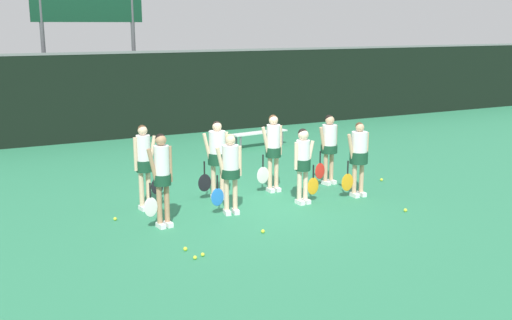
# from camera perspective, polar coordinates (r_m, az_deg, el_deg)

# --- Properties ---
(ground_plane) EXTENTS (140.00, 140.00, 0.00)m
(ground_plane) POSITION_cam_1_polar(r_m,az_deg,el_deg) (13.00, 0.04, -3.98)
(ground_plane) COLOR #2D7F56
(fence_windscreen) EXTENTS (60.00, 0.08, 2.90)m
(fence_windscreen) POSITION_cam_1_polar(r_m,az_deg,el_deg) (20.53, -10.81, 6.17)
(fence_windscreen) COLOR black
(fence_windscreen) RESTS_ON ground_plane
(scoreboard) EXTENTS (3.71, 0.15, 5.47)m
(scoreboard) POSITION_cam_1_polar(r_m,az_deg,el_deg) (21.56, -15.74, 13.66)
(scoreboard) COLOR #515156
(scoreboard) RESTS_ON ground_plane
(bench_courtside) EXTENTS (1.93, 0.58, 0.48)m
(bench_courtside) POSITION_cam_1_polar(r_m,az_deg,el_deg) (18.67, 0.35, 2.50)
(bench_courtside) COLOR silver
(bench_courtside) RESTS_ON ground_plane
(player_0) EXTENTS (0.60, 0.33, 1.79)m
(player_0) POSITION_cam_1_polar(r_m,az_deg,el_deg) (11.26, -8.97, -1.23)
(player_0) COLOR tan
(player_0) RESTS_ON ground_plane
(player_1) EXTENTS (0.65, 0.38, 1.64)m
(player_1) POSITION_cam_1_polar(r_m,az_deg,el_deg) (11.94, -2.47, -0.70)
(player_1) COLOR beige
(player_1) RESTS_ON ground_plane
(player_2) EXTENTS (0.61, 0.33, 1.62)m
(player_2) POSITION_cam_1_polar(r_m,az_deg,el_deg) (12.67, 4.52, 0.01)
(player_2) COLOR beige
(player_2) RESTS_ON ground_plane
(player_3) EXTENTS (0.69, 0.40, 1.67)m
(player_3) POSITION_cam_1_polar(r_m,az_deg,el_deg) (13.36, 9.75, 0.64)
(player_3) COLOR tan
(player_3) RESTS_ON ground_plane
(player_4) EXTENTS (0.60, 0.33, 1.77)m
(player_4) POSITION_cam_1_polar(r_m,az_deg,el_deg) (12.42, -10.60, -0.07)
(player_4) COLOR beige
(player_4) RESTS_ON ground_plane
(player_5) EXTENTS (0.69, 0.41, 1.73)m
(player_5) POSITION_cam_1_polar(r_m,az_deg,el_deg) (12.98, -3.73, 0.64)
(player_5) COLOR beige
(player_5) RESTS_ON ground_plane
(player_6) EXTENTS (0.64, 0.35, 1.77)m
(player_6) POSITION_cam_1_polar(r_m,az_deg,el_deg) (13.55, 1.63, 1.27)
(player_6) COLOR beige
(player_6) RESTS_ON ground_plane
(player_7) EXTENTS (0.65, 0.40, 1.68)m
(player_7) POSITION_cam_1_polar(r_m,az_deg,el_deg) (14.29, 6.96, 1.59)
(player_7) COLOR tan
(player_7) RESTS_ON ground_plane
(tennis_ball_0) EXTENTS (0.06, 0.06, 0.06)m
(tennis_ball_0) POSITION_cam_1_polar(r_m,az_deg,el_deg) (12.53, -8.58, -4.61)
(tennis_ball_0) COLOR #CCE033
(tennis_ball_0) RESTS_ON ground_plane
(tennis_ball_1) EXTENTS (0.07, 0.07, 0.07)m
(tennis_ball_1) POSITION_cam_1_polar(r_m,az_deg,el_deg) (10.06, -5.10, -8.95)
(tennis_ball_1) COLOR #CCE033
(tennis_ball_1) RESTS_ON ground_plane
(tennis_ball_2) EXTENTS (0.07, 0.07, 0.07)m
(tennis_ball_2) POSITION_cam_1_polar(r_m,az_deg,el_deg) (12.08, -13.27, -5.47)
(tennis_ball_2) COLOR #CCE033
(tennis_ball_2) RESTS_ON ground_plane
(tennis_ball_3) EXTENTS (0.07, 0.07, 0.07)m
(tennis_ball_3) POSITION_cam_1_polar(r_m,az_deg,el_deg) (12.66, 14.04, -4.66)
(tennis_ball_3) COLOR #CCE033
(tennis_ball_3) RESTS_ON ground_plane
(tennis_ball_4) EXTENTS (0.07, 0.07, 0.07)m
(tennis_ball_4) POSITION_cam_1_polar(r_m,az_deg,el_deg) (11.08, 0.66, -6.80)
(tennis_ball_4) COLOR #CCE033
(tennis_ball_4) RESTS_ON ground_plane
(tennis_ball_5) EXTENTS (0.07, 0.07, 0.07)m
(tennis_ball_5) POSITION_cam_1_polar(r_m,az_deg,el_deg) (14.98, 11.86, -1.85)
(tennis_ball_5) COLOR #CCE033
(tennis_ball_5) RESTS_ON ground_plane
(tennis_ball_6) EXTENTS (0.06, 0.06, 0.06)m
(tennis_ball_6) POSITION_cam_1_polar(r_m,az_deg,el_deg) (9.95, -5.83, -9.22)
(tennis_ball_6) COLOR #CCE033
(tennis_ball_6) RESTS_ON ground_plane
(tennis_ball_7) EXTENTS (0.07, 0.07, 0.07)m
(tennis_ball_7) POSITION_cam_1_polar(r_m,az_deg,el_deg) (14.31, -2.06, -2.26)
(tennis_ball_7) COLOR #CCE033
(tennis_ball_7) RESTS_ON ground_plane
(tennis_ball_8) EXTENTS (0.07, 0.07, 0.07)m
(tennis_ball_8) POSITION_cam_1_polar(r_m,az_deg,el_deg) (10.32, -6.75, -8.40)
(tennis_ball_8) COLOR #CCE033
(tennis_ball_8) RESTS_ON ground_plane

